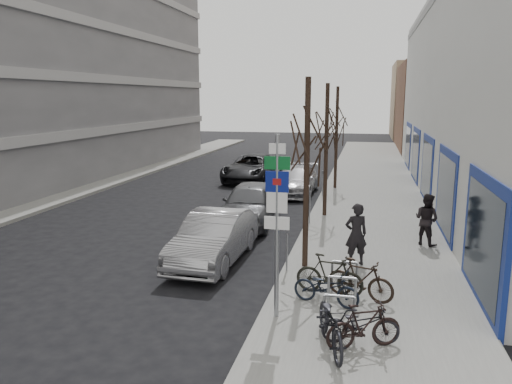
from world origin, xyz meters
The scene contains 25 objects.
ground centered at (0.00, 0.00, 0.00)m, with size 120.00×120.00×0.00m, color black.
sidewalk_east centered at (4.50, 10.00, 0.07)m, with size 5.00×70.00×0.15m, color slate.
sidewalk_west centered at (-11.00, 10.00, 0.07)m, with size 3.00×70.00×0.15m, color slate.
brick_building_far centered at (13.00, 40.00, 4.00)m, with size 12.00×14.00×8.00m, color brown.
tan_building_far centered at (13.50, 55.00, 4.50)m, with size 13.00×12.00×9.00m, color #937A5B.
highway_sign_pole centered at (2.40, -0.01, 2.46)m, with size 0.55×0.10×4.20m.
bike_rack centered at (3.80, 0.60, 0.66)m, with size 0.66×2.26×0.83m.
tree_near centered at (2.60, 3.50, 4.10)m, with size 1.80×1.80×5.50m.
tree_mid centered at (2.60, 10.00, 4.10)m, with size 1.80×1.80×5.50m.
tree_far centered at (2.60, 16.50, 4.10)m, with size 1.80×1.80×5.50m.
meter_front centered at (2.15, 3.00, 0.92)m, with size 0.10×0.08×1.27m.
meter_mid centered at (2.15, 8.50, 0.92)m, with size 0.10×0.08×1.27m.
meter_back centered at (2.15, 14.00, 0.92)m, with size 0.10×0.08×1.27m.
bike_near_left centered at (3.69, -1.17, 0.75)m, with size 0.60×1.98×1.21m, color black.
bike_near_right centered at (4.31, -1.06, 0.62)m, with size 0.47×1.56×0.95m, color black.
bike_mid_curb centered at (3.43, 0.89, 0.64)m, with size 0.49×1.62×0.99m, color black.
bike_mid_inner centered at (3.45, 1.52, 0.67)m, with size 0.51×1.72×1.04m, color black.
bike_far_curb centered at (4.24, -0.86, 0.62)m, with size 0.46×1.54×0.94m, color black.
bike_far_inner centered at (4.20, 1.37, 0.66)m, with size 0.50×1.68×1.02m, color black.
parked_car_front centered at (-0.20, 3.69, 0.76)m, with size 1.61×4.62×1.52m, color #9B9A9F.
parked_car_mid centered at (-0.19, 8.49, 0.83)m, with size 1.95×4.86×1.65m, color #505155.
parked_car_back centered at (0.68, 15.06, 0.70)m, with size 1.96×4.83×1.40m, color #A1A0A5.
lane_car centered at (-2.46, 18.49, 0.79)m, with size 2.61×5.67×1.57m, color black.
pedestrian_near centered at (4.01, 3.95, 1.06)m, with size 0.66×0.44×1.82m, color black.
pedestrian_far centered at (6.23, 6.50, 1.02)m, with size 0.64×0.43×1.74m, color black.
Camera 1 is at (4.24, -10.25, 4.96)m, focal length 35.00 mm.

